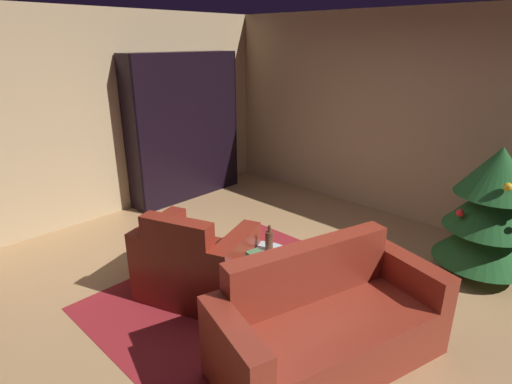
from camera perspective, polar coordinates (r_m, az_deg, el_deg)
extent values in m
plane|color=tan|center=(3.94, 3.04, -14.79)|extent=(7.22, 7.22, 0.00)
cube|color=tan|center=(5.60, 21.51, 9.33)|extent=(6.13, 0.06, 2.65)
cube|color=tan|center=(5.75, -20.67, 9.69)|extent=(0.06, 5.36, 2.65)
cube|color=maroon|center=(3.89, 0.17, -15.21)|extent=(2.44, 2.55, 0.01)
cube|color=black|center=(6.05, -8.99, 8.63)|extent=(0.03, 1.78, 2.11)
cube|color=black|center=(6.73, -3.91, 10.02)|extent=(0.36, 0.03, 2.11)
cube|color=black|center=(5.71, -17.02, 7.29)|extent=(0.36, 0.03, 2.11)
cube|color=black|center=(6.47, -9.39, -0.27)|extent=(0.33, 1.73, 0.03)
cube|color=black|center=(6.35, -9.57, 2.66)|extent=(0.33, 1.73, 0.03)
cube|color=black|center=(6.26, -9.76, 5.70)|extent=(0.33, 1.73, 0.02)
cube|color=black|center=(6.18, -9.95, 8.82)|extent=(0.33, 1.73, 0.02)
cube|color=black|center=(6.12, -10.15, 12.01)|extent=(0.33, 1.73, 0.02)
cube|color=black|center=(6.08, -10.36, 15.25)|extent=(0.33, 1.73, 0.02)
cube|color=black|center=(6.06, -10.58, 18.53)|extent=(0.33, 1.73, 0.03)
cube|color=black|center=(6.30, -10.66, 8.46)|extent=(0.05, 0.89, 0.56)
cube|color=black|center=(6.28, -10.52, 8.43)|extent=(0.03, 0.92, 0.59)
cube|color=#127483|center=(6.96, -4.30, 2.45)|extent=(0.24, 0.03, 0.21)
cube|color=orange|center=(6.93, -4.59, 2.43)|extent=(0.23, 0.04, 0.22)
cube|color=red|center=(6.91, -4.99, 2.55)|extent=(0.20, 0.05, 0.26)
cube|color=#277C3C|center=(6.88, -5.22, 2.30)|extent=(0.22, 0.04, 0.23)
cube|color=#4A4217|center=(6.85, -5.46, 2.05)|extent=(0.23, 0.03, 0.19)
cube|color=orange|center=(6.83, -5.80, 2.01)|extent=(0.20, 0.03, 0.19)
cube|color=red|center=(6.88, -4.52, 5.30)|extent=(0.19, 0.04, 0.21)
cube|color=#B2A18C|center=(6.83, -4.56, 5.09)|extent=(0.26, 0.03, 0.19)
cube|color=#483A2B|center=(6.83, -5.01, 5.08)|extent=(0.19, 0.04, 0.19)
cube|color=orange|center=(6.77, -5.14, 5.35)|extent=(0.25, 0.03, 0.29)
cube|color=#A5AC8E|center=(6.75, -5.37, 5.17)|extent=(0.25, 0.03, 0.26)
cube|color=#8A4491|center=(6.72, -5.64, 5.10)|extent=(0.24, 0.03, 0.26)
cube|color=#27638C|center=(6.70, -5.97, 5.17)|extent=(0.23, 0.04, 0.29)
cube|color=#103D9A|center=(6.67, -6.11, 4.79)|extent=(0.26, 0.03, 0.22)
cube|color=#197190|center=(6.68, -6.68, 4.71)|extent=(0.17, 0.05, 0.20)
cube|color=gold|center=(6.67, -4.75, 13.83)|extent=(0.21, 0.03, 0.18)
cube|color=#BA9B90|center=(6.64, -4.89, 14.06)|extent=(0.24, 0.03, 0.24)
cube|color=orange|center=(6.61, -5.23, 13.97)|extent=(0.22, 0.04, 0.23)
cube|color=#C1382A|center=(6.60, -5.71, 14.14)|extent=(0.16, 0.03, 0.28)
cube|color=#94578A|center=(6.56, -5.81, 14.02)|extent=(0.22, 0.03, 0.26)
cube|color=#B53B15|center=(6.53, -6.01, 13.66)|extent=(0.24, 0.04, 0.19)
cube|color=#BB3C2B|center=(6.64, -4.96, 16.79)|extent=(0.19, 0.04, 0.18)
cube|color=#C0A19E|center=(6.61, -5.27, 16.84)|extent=(0.20, 0.04, 0.20)
cube|color=red|center=(6.56, -5.46, 17.01)|extent=(0.24, 0.04, 0.24)
cube|color=#B19794|center=(6.54, -6.00, 16.99)|extent=(0.19, 0.05, 0.24)
cube|color=#2E8331|center=(6.50, -6.20, 16.84)|extent=(0.22, 0.03, 0.22)
cube|color=orange|center=(6.48, -6.51, 17.11)|extent=(0.21, 0.05, 0.28)
cube|color=#0E678E|center=(6.44, -6.88, 17.06)|extent=(0.22, 0.04, 0.28)
cube|color=maroon|center=(3.95, -8.18, -11.11)|extent=(0.85, 0.89, 0.44)
cube|color=maroon|center=(3.53, -10.91, -7.09)|extent=(0.66, 0.37, 0.45)
cube|color=maroon|center=(3.71, -2.80, -10.93)|extent=(0.40, 0.73, 0.68)
cube|color=maroon|center=(4.10, -13.19, -8.26)|extent=(0.40, 0.73, 0.68)
ellipsoid|color=#A2785E|center=(3.86, -8.12, -6.63)|extent=(0.32, 0.26, 0.18)
sphere|color=#A2785E|center=(3.91, -6.72, -5.28)|extent=(0.13, 0.13, 0.13)
cube|color=maroon|center=(3.23, 10.24, -19.71)|extent=(1.11, 1.55, 0.41)
cube|color=maroon|center=(3.16, 7.39, -10.87)|extent=(0.56, 1.38, 0.45)
cube|color=maroon|center=(2.82, -3.09, -23.14)|extent=(0.76, 0.38, 0.66)
cube|color=maroon|center=(3.63, 20.25, -13.35)|extent=(0.76, 0.38, 0.66)
cylinder|color=black|center=(3.65, 2.27, -13.62)|extent=(0.04, 0.04, 0.46)
cylinder|color=black|center=(3.91, 0.66, -11.06)|extent=(0.04, 0.04, 0.46)
cylinder|color=black|center=(3.71, -2.40, -13.00)|extent=(0.04, 0.04, 0.46)
cylinder|color=silver|center=(3.64, 0.29, -9.33)|extent=(0.66, 0.66, 0.02)
cube|color=gold|center=(3.61, 0.27, -9.17)|extent=(0.17, 0.10, 0.02)
cube|color=#3D8A4D|center=(3.60, 0.13, -8.91)|extent=(0.18, 0.14, 0.03)
cube|color=#447247|center=(3.59, 0.06, -8.59)|extent=(0.17, 0.15, 0.02)
cylinder|color=#552F1F|center=(3.72, 1.84, -6.84)|extent=(0.07, 0.07, 0.18)
cylinder|color=#552F1F|center=(3.67, 1.86, -5.16)|extent=(0.03, 0.03, 0.06)
cylinder|color=brown|center=(4.87, 28.54, -9.04)|extent=(0.08, 0.08, 0.16)
cone|color=#1F5725|center=(4.74, 29.18, -5.69)|extent=(0.93, 0.93, 0.47)
cone|color=#1F5725|center=(4.61, 29.94, -1.69)|extent=(0.83, 0.83, 0.47)
cone|color=#1F5725|center=(4.50, 30.73, 2.51)|extent=(0.73, 0.73, 0.47)
sphere|color=yellow|center=(4.25, 31.67, 0.62)|extent=(0.08, 0.08, 0.08)
sphere|color=red|center=(4.41, 26.53, -2.60)|extent=(0.08, 0.08, 0.08)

